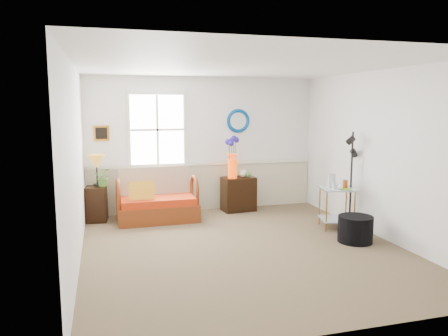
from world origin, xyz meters
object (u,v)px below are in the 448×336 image
object	(u,v)px
cabinet	(238,194)
side_table	(337,208)
lamp_stand	(97,204)
floor_lamp	(351,180)
loveseat	(157,195)
ottoman	(355,229)

from	to	relation	value
cabinet	side_table	size ratio (longest dim) A/B	0.97
lamp_stand	floor_lamp	xyz separation A→B (m)	(4.15, -1.54, 0.50)
loveseat	cabinet	distance (m)	1.66
cabinet	floor_lamp	size ratio (longest dim) A/B	0.41
lamp_stand	ottoman	bearing A→B (deg)	-31.16
side_table	floor_lamp	bearing A→B (deg)	-0.05
cabinet	loveseat	bearing A→B (deg)	-174.02
lamp_stand	cabinet	bearing A→B (deg)	1.71
side_table	floor_lamp	size ratio (longest dim) A/B	0.43
ottoman	side_table	bearing A→B (deg)	81.61
loveseat	floor_lamp	xyz separation A→B (m)	(3.10, -1.31, 0.35)
loveseat	lamp_stand	bearing A→B (deg)	166.81
ottoman	lamp_stand	bearing A→B (deg)	148.84
lamp_stand	floor_lamp	size ratio (longest dim) A/B	0.39
lamp_stand	side_table	bearing A→B (deg)	-21.50
floor_lamp	ottoman	xyz separation A→B (m)	(-0.36, -0.75, -0.61)
floor_lamp	lamp_stand	bearing A→B (deg)	151.53
loveseat	ottoman	world-z (taller)	loveseat
loveseat	cabinet	xyz separation A→B (m)	(1.62, 0.31, -0.13)
floor_lamp	ottoman	size ratio (longest dim) A/B	3.11
cabinet	side_table	world-z (taller)	side_table
ottoman	cabinet	bearing A→B (deg)	115.15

